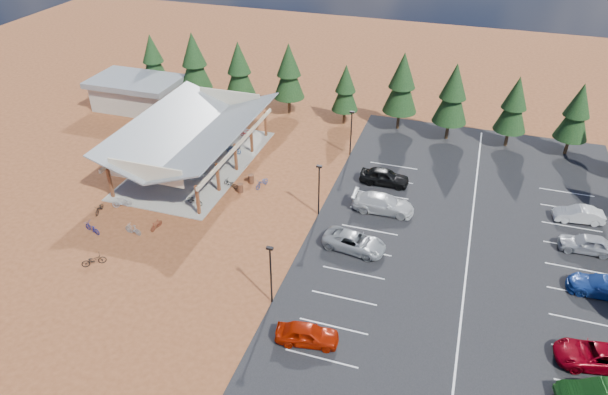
# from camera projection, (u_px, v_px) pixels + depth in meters

# --- Properties ---
(ground) EXTENTS (140.00, 140.00, 0.00)m
(ground) POSITION_uv_depth(u_px,v_px,m) (260.00, 216.00, 49.46)
(ground) COLOR brown
(ground) RESTS_ON ground
(asphalt_lot) EXTENTS (27.00, 44.00, 0.04)m
(asphalt_lot) POSITION_uv_depth(u_px,v_px,m) (470.00, 235.00, 47.06)
(asphalt_lot) COLOR black
(asphalt_lot) RESTS_ON ground
(concrete_pad) EXTENTS (10.60, 18.60, 0.10)m
(concrete_pad) POSITION_uv_depth(u_px,v_px,m) (197.00, 163.00, 57.61)
(concrete_pad) COLOR gray
(concrete_pad) RESTS_ON ground
(bike_pavilion) EXTENTS (11.65, 19.40, 4.97)m
(bike_pavilion) POSITION_uv_depth(u_px,v_px,m) (193.00, 131.00, 55.55)
(bike_pavilion) COLOR brown
(bike_pavilion) RESTS_ON concrete_pad
(outbuilding) EXTENTS (11.00, 7.00, 3.90)m
(outbuilding) POSITION_uv_depth(u_px,v_px,m) (137.00, 93.00, 68.92)
(outbuilding) COLOR #ADA593
(outbuilding) RESTS_ON ground
(lamp_post_0) EXTENTS (0.50, 0.25, 5.14)m
(lamp_post_0) POSITION_uv_depth(u_px,v_px,m) (271.00, 271.00, 38.57)
(lamp_post_0) COLOR black
(lamp_post_0) RESTS_ON ground
(lamp_post_1) EXTENTS (0.50, 0.25, 5.14)m
(lamp_post_1) POSITION_uv_depth(u_px,v_px,m) (319.00, 187.00, 48.14)
(lamp_post_1) COLOR black
(lamp_post_1) RESTS_ON ground
(lamp_post_2) EXTENTS (0.50, 0.25, 5.14)m
(lamp_post_2) POSITION_uv_depth(u_px,v_px,m) (351.00, 130.00, 57.71)
(lamp_post_2) COLOR black
(lamp_post_2) RESTS_ON ground
(trash_bin_0) EXTENTS (0.60, 0.60, 0.90)m
(trash_bin_0) POSITION_uv_depth(u_px,v_px,m) (240.00, 188.00, 52.71)
(trash_bin_0) COLOR #4F2D1C
(trash_bin_0) RESTS_ON ground
(trash_bin_1) EXTENTS (0.60, 0.60, 0.90)m
(trash_bin_1) POSITION_uv_depth(u_px,v_px,m) (251.00, 179.00, 54.17)
(trash_bin_1) COLOR #4F2D1C
(trash_bin_1) RESTS_ON ground
(pine_0) EXTENTS (3.54, 3.54, 8.25)m
(pine_0) POSITION_uv_depth(u_px,v_px,m) (153.00, 59.00, 70.88)
(pine_0) COLOR #382314
(pine_0) RESTS_ON ground
(pine_1) EXTENTS (4.05, 4.05, 9.43)m
(pine_1) POSITION_uv_depth(u_px,v_px,m) (194.00, 61.00, 67.79)
(pine_1) COLOR #382314
(pine_1) RESTS_ON ground
(pine_2) EXTENTS (3.79, 3.79, 8.83)m
(pine_2) POSITION_uv_depth(u_px,v_px,m) (239.00, 69.00, 66.51)
(pine_2) COLOR #382314
(pine_2) RESTS_ON ground
(pine_3) EXTENTS (3.84, 3.84, 8.95)m
(pine_3) POSITION_uv_depth(u_px,v_px,m) (289.00, 71.00, 65.59)
(pine_3) COLOR #382314
(pine_3) RESTS_ON ground
(pine_4) EXTENTS (3.17, 3.17, 7.38)m
(pine_4) POSITION_uv_depth(u_px,v_px,m) (346.00, 88.00, 63.61)
(pine_4) COLOR #382314
(pine_4) RESTS_ON ground
(pine_5) EXTENTS (3.99, 3.99, 9.29)m
(pine_5) POSITION_uv_depth(u_px,v_px,m) (402.00, 83.00, 61.79)
(pine_5) COLOR #382314
(pine_5) RESTS_ON ground
(pine_6) EXTENTS (3.86, 3.86, 8.99)m
(pine_6) POSITION_uv_depth(u_px,v_px,m) (453.00, 94.00, 59.61)
(pine_6) COLOR #382314
(pine_6) RESTS_ON ground
(pine_7) EXTENTS (3.51, 3.51, 8.18)m
(pine_7) POSITION_uv_depth(u_px,v_px,m) (514.00, 104.00, 58.41)
(pine_7) COLOR #382314
(pine_7) RESTS_ON ground
(pine_8) EXTENTS (3.51, 3.51, 8.18)m
(pine_8) POSITION_uv_depth(u_px,v_px,m) (577.00, 112.00, 56.76)
(pine_8) COLOR #382314
(pine_8) RESTS_ON ground
(bike_0) EXTENTS (1.74, 0.76, 0.89)m
(bike_0) POSITION_uv_depth(u_px,v_px,m) (155.00, 177.00, 54.33)
(bike_0) COLOR black
(bike_0) RESTS_ON concrete_pad
(bike_1) EXTENTS (1.62, 0.78, 0.94)m
(bike_1) POSITION_uv_depth(u_px,v_px,m) (172.00, 166.00, 56.08)
(bike_1) COLOR gray
(bike_1) RESTS_ON concrete_pad
(bike_2) EXTENTS (1.57, 0.75, 0.79)m
(bike_2) POSITION_uv_depth(u_px,v_px,m) (186.00, 155.00, 58.20)
(bike_2) COLOR #272BA0
(bike_2) RESTS_ON concrete_pad
(bike_3) EXTENTS (1.74, 0.79, 1.01)m
(bike_3) POSITION_uv_depth(u_px,v_px,m) (193.00, 139.00, 61.26)
(bike_3) COLOR maroon
(bike_3) RESTS_ON concrete_pad
(bike_4) EXTENTS (1.82, 0.91, 0.92)m
(bike_4) POSITION_uv_depth(u_px,v_px,m) (195.00, 200.00, 50.71)
(bike_4) COLOR black
(bike_4) RESTS_ON concrete_pad
(bike_5) EXTENTS (1.61, 0.94, 0.93)m
(bike_5) POSITION_uv_depth(u_px,v_px,m) (198.00, 176.00, 54.35)
(bike_5) COLOR gray
(bike_5) RESTS_ON concrete_pad
(bike_6) EXTENTS (1.94, 0.90, 0.98)m
(bike_6) POSITION_uv_depth(u_px,v_px,m) (233.00, 149.00, 59.21)
(bike_6) COLOR navy
(bike_6) RESTS_ON concrete_pad
(bike_7) EXTENTS (1.59, 0.53, 0.94)m
(bike_7) POSITION_uv_depth(u_px,v_px,m) (246.00, 133.00, 62.64)
(bike_7) COLOR #9E0E0D
(bike_7) RESTS_ON concrete_pad
(bike_8) EXTENTS (0.94, 1.72, 0.86)m
(bike_8) POSITION_uv_depth(u_px,v_px,m) (99.00, 208.00, 49.79)
(bike_8) COLOR black
(bike_8) RESTS_ON ground
(bike_9) EXTENTS (1.83, 1.24, 1.08)m
(bike_9) POSITION_uv_depth(u_px,v_px,m) (122.00, 202.00, 50.43)
(bike_9) COLOR gray
(bike_9) RESTS_ON ground
(bike_10) EXTENTS (1.99, 1.19, 0.99)m
(bike_10) POSITION_uv_depth(u_px,v_px,m) (92.00, 228.00, 47.13)
(bike_10) COLOR navy
(bike_10) RESTS_ON ground
(bike_11) EXTENTS (0.64, 1.53, 0.89)m
(bike_11) POSITION_uv_depth(u_px,v_px,m) (156.00, 225.00, 47.61)
(bike_11) COLOR maroon
(bike_11) RESTS_ON ground
(bike_12) EXTENTS (1.89, 1.76, 1.01)m
(bike_12) POSITION_uv_depth(u_px,v_px,m) (94.00, 260.00, 43.46)
(bike_12) COLOR black
(bike_12) RESTS_ON ground
(bike_13) EXTENTS (1.74, 0.68, 1.02)m
(bike_13) POSITION_uv_depth(u_px,v_px,m) (133.00, 229.00, 46.94)
(bike_13) COLOR #94969C
(bike_13) RESTS_ON ground
(bike_14) EXTENTS (1.11, 1.97, 0.98)m
(bike_14) POSITION_uv_depth(u_px,v_px,m) (262.00, 183.00, 53.47)
(bike_14) COLOR navy
(bike_14) RESTS_ON ground
(bike_16) EXTENTS (1.79, 1.01, 0.89)m
(bike_16) POSITION_uv_depth(u_px,v_px,m) (231.00, 184.00, 53.41)
(bike_16) COLOR black
(bike_16) RESTS_ON ground
(car_0) EXTENTS (4.52, 2.39, 1.47)m
(car_0) POSITION_uv_depth(u_px,v_px,m) (307.00, 334.00, 36.52)
(car_0) COLOR #9D1802
(car_0) RESTS_ON asphalt_lot
(car_2) EXTENTS (5.56, 3.11, 1.47)m
(car_2) POSITION_uv_depth(u_px,v_px,m) (354.00, 242.00, 45.01)
(car_2) COLOR gray
(car_2) RESTS_ON asphalt_lot
(car_3) EXTENTS (5.73, 2.43, 1.65)m
(car_3) POSITION_uv_depth(u_px,v_px,m) (383.00, 203.00, 49.68)
(car_3) COLOR silver
(car_3) RESTS_ON asphalt_lot
(car_4) EXTENTS (4.86, 1.99, 1.65)m
(car_4) POSITION_uv_depth(u_px,v_px,m) (384.00, 177.00, 53.72)
(car_4) COLOR black
(car_4) RESTS_ON asphalt_lot
(car_6) EXTENTS (5.56, 3.26, 1.45)m
(car_6) POSITION_uv_depth(u_px,v_px,m) (597.00, 355.00, 34.99)
(car_6) COLOR maroon
(car_6) RESTS_ON asphalt_lot
(car_7) EXTENTS (5.26, 2.18, 1.52)m
(car_7) POSITION_uv_depth(u_px,v_px,m) (605.00, 286.00, 40.46)
(car_7) COLOR navy
(car_7) RESTS_ON asphalt_lot
(car_8) EXTENTS (4.53, 1.92, 1.53)m
(car_8) POSITION_uv_depth(u_px,v_px,m) (587.00, 243.00, 44.78)
(car_8) COLOR #9EA0A6
(car_8) RESTS_ON asphalt_lot
(car_9) EXTENTS (4.39, 1.98, 1.40)m
(car_9) POSITION_uv_depth(u_px,v_px,m) (579.00, 214.00, 48.43)
(car_9) COLOR silver
(car_9) RESTS_ON asphalt_lot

